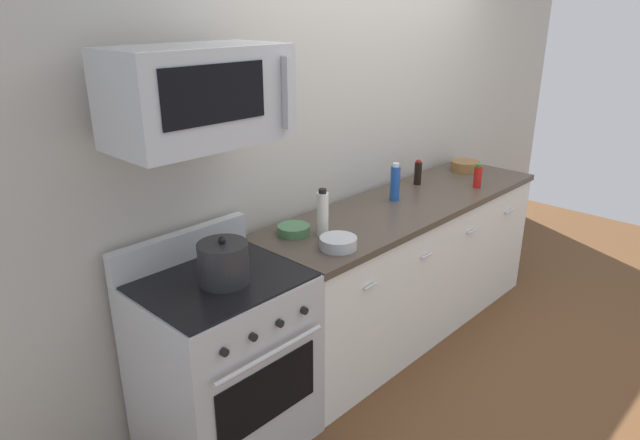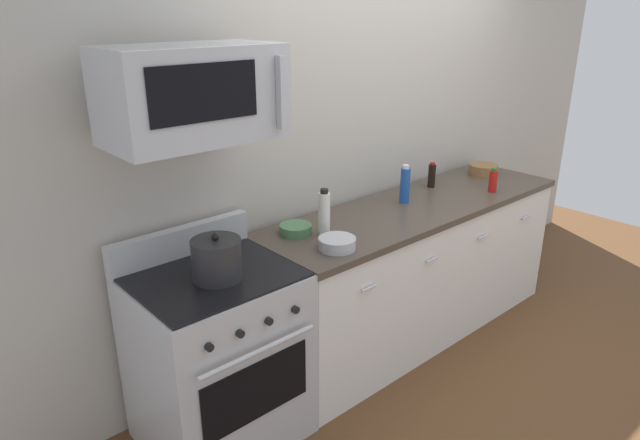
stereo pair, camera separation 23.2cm
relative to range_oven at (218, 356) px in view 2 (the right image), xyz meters
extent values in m
plane|color=brown|center=(1.52, 0.00, -0.47)|extent=(6.44, 6.44, 0.00)
cube|color=#B7B2A8|center=(1.52, 0.41, 0.88)|extent=(5.37, 0.10, 2.70)
cube|color=white|center=(1.52, 0.00, -0.03)|extent=(2.25, 0.62, 0.88)
cube|color=#473D33|center=(1.52, 0.00, 0.43)|extent=(2.28, 0.65, 0.04)
cube|color=black|center=(1.52, -0.28, -0.42)|extent=(2.25, 0.02, 0.10)
cylinder|color=silver|center=(0.73, -0.33, 0.25)|extent=(0.10, 0.02, 0.02)
cylinder|color=silver|center=(1.25, -0.33, 0.25)|extent=(0.10, 0.02, 0.02)
cylinder|color=silver|center=(1.78, -0.33, 0.25)|extent=(0.10, 0.02, 0.02)
cylinder|color=silver|center=(2.30, -0.33, 0.25)|extent=(0.10, 0.02, 0.02)
cube|color=#B7BABF|center=(0.00, 0.00, -0.01)|extent=(0.76, 0.64, 0.91)
cube|color=black|center=(0.00, -0.33, -0.02)|extent=(0.58, 0.01, 0.30)
cylinder|color=#B7BABF|center=(0.00, -0.36, 0.21)|extent=(0.61, 0.02, 0.02)
cube|color=#B7BABF|center=(0.00, 0.29, 0.52)|extent=(0.76, 0.06, 0.16)
cube|color=black|center=(0.00, 0.00, 0.45)|extent=(0.73, 0.61, 0.01)
cylinder|color=black|center=(-0.23, -0.34, 0.32)|extent=(0.04, 0.02, 0.04)
cylinder|color=black|center=(-0.08, -0.34, 0.32)|extent=(0.04, 0.02, 0.04)
cylinder|color=black|center=(0.08, -0.34, 0.32)|extent=(0.04, 0.02, 0.04)
cylinder|color=black|center=(0.23, -0.34, 0.32)|extent=(0.04, 0.02, 0.04)
cube|color=#B7BABF|center=(0.00, 0.05, 1.28)|extent=(0.74, 0.40, 0.40)
cube|color=black|center=(-0.06, -0.16, 1.31)|extent=(0.48, 0.01, 0.22)
cube|color=#B7BABF|center=(0.30, -0.17, 1.28)|extent=(0.02, 0.04, 0.30)
cylinder|color=#B21914|center=(2.08, -0.17, 0.52)|extent=(0.05, 0.05, 0.15)
cylinder|color=#19721E|center=(2.08, -0.17, 0.61)|extent=(0.04, 0.04, 0.01)
cylinder|color=black|center=(1.86, 0.17, 0.53)|extent=(0.05, 0.05, 0.16)
cylinder|color=maroon|center=(1.86, 0.17, 0.62)|extent=(0.03, 0.03, 0.02)
cylinder|color=#1E4CA5|center=(1.47, 0.08, 0.56)|extent=(0.06, 0.06, 0.22)
cylinder|color=silver|center=(1.47, 0.08, 0.69)|extent=(0.04, 0.04, 0.02)
cylinder|color=silver|center=(0.72, 0.01, 0.57)|extent=(0.07, 0.07, 0.24)
cylinder|color=black|center=(0.72, 0.01, 0.70)|extent=(0.04, 0.04, 0.02)
cylinder|color=#477A4C|center=(0.62, 0.14, 0.48)|extent=(0.18, 0.18, 0.05)
torus|color=#477A4C|center=(0.62, 0.14, 0.50)|extent=(0.18, 0.18, 0.01)
cylinder|color=#477A4C|center=(0.62, 0.14, 0.45)|extent=(0.10, 0.10, 0.01)
cylinder|color=#B2B5BA|center=(0.64, -0.17, 0.48)|extent=(0.20, 0.20, 0.06)
torus|color=#B2B5BA|center=(0.64, -0.17, 0.51)|extent=(0.20, 0.20, 0.01)
cylinder|color=#B2B5BA|center=(0.64, -0.17, 0.46)|extent=(0.11, 0.11, 0.01)
cylinder|color=brown|center=(2.39, 0.10, 0.49)|extent=(0.21, 0.21, 0.08)
torus|color=brown|center=(2.39, 0.10, 0.52)|extent=(0.21, 0.21, 0.01)
cylinder|color=brown|center=(2.39, 0.10, 0.46)|extent=(0.12, 0.12, 0.01)
cylinder|color=#262628|center=(0.00, -0.05, 0.55)|extent=(0.23, 0.23, 0.19)
sphere|color=black|center=(0.00, -0.05, 0.66)|extent=(0.04, 0.04, 0.04)
camera|label=1|loc=(-1.36, -1.94, 1.63)|focal=31.59mm
camera|label=2|loc=(-1.19, -2.10, 1.63)|focal=31.59mm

